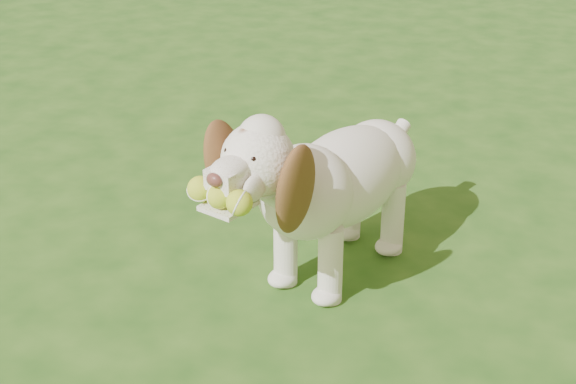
% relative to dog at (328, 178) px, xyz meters
% --- Properties ---
extents(ground, '(80.00, 80.00, 0.00)m').
position_rel_dog_xyz_m(ground, '(0.22, 0.42, -0.39)').
color(ground, '#204B15').
rests_on(ground, ground).
extents(dog, '(0.60, 1.10, 0.73)m').
position_rel_dog_xyz_m(dog, '(0.00, 0.00, 0.00)').
color(dog, white).
rests_on(dog, ground).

